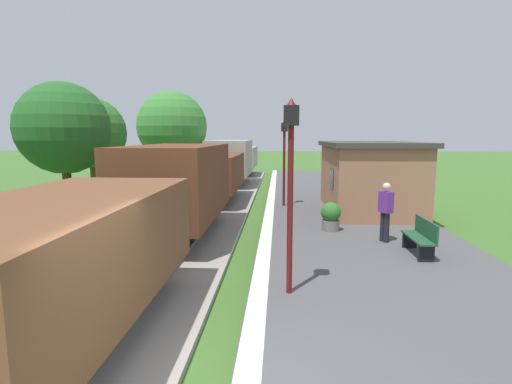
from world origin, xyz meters
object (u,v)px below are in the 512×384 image
Objects in this scene: potted_planter at (331,216)px; lamp_post_near at (291,161)px; tree_field_left at (91,133)px; tree_field_distant at (172,127)px; freight_train at (213,172)px; station_hut at (368,176)px; bench_near_hut at (421,237)px; person_waiting at (385,210)px; lamp_post_far at (284,147)px; bench_down_platform at (349,185)px; tree_trackside_far at (63,129)px.

potted_planter is 0.25× the size of lamp_post_near.
tree_field_left is 0.84× the size of tree_field_distant.
station_hut is (6.80, -2.53, 0.13)m from freight_train.
tree_field_left is at bearing 145.51° from bench_near_hut.
freight_train is at bearing 159.56° from station_hut.
bench_near_hut is 0.88× the size of person_waiting.
tree_field_distant is at bearing 131.17° from lamp_post_far.
tree_trackside_far is at bearing -143.26° from bench_down_platform.
station_hut reaches higher than bench_near_hut.
freight_train reaches higher than potted_planter.
person_waiting is 14.64m from tree_field_left.
tree_trackside_far reaches higher than freight_train.
potted_planter is at bearing 0.23° from tree_trackside_far.
station_hut is 1.13× the size of tree_field_left.
lamp_post_far is at bearing 108.33° from potted_planter.
lamp_post_near reaches higher than potted_planter.
lamp_post_near is at bearing -68.07° from tree_field_distant.
person_waiting is (-0.59, -9.13, 0.46)m from bench_down_platform.
freight_train is 4.03m from lamp_post_far.
station_hut is 0.95× the size of tree_field_distant.
tree_trackside_far is (-7.18, -4.43, 0.69)m from lamp_post_far.
bench_down_platform is 9.17m from person_waiting.
bench_near_hut is at bearing 37.81° from lamp_post_near.
bench_down_platform is at bearing 75.24° from lamp_post_near.
tree_trackside_far reaches higher than station_hut.
station_hut is 3.68m from lamp_post_far.
lamp_post_near is 0.72× the size of tree_field_left.
lamp_post_near reaches higher than freight_train.
tree_field_left reaches higher than bench_near_hut.
tree_field_distant reaches higher than tree_field_left.
potted_planter is at bearing -103.99° from bench_down_platform.
freight_train is 19.06× the size of person_waiting.
person_waiting reaches higher than bench_near_hut.
tree_field_distant reaches higher than freight_train.
freight_train reaches higher than bench_near_hut.
potted_planter is at bearing 128.66° from bench_near_hut.
potted_planter is 0.25× the size of lamp_post_far.
lamp_post_near is at bearing -105.92° from potted_planter.
person_waiting is at bearing -42.71° from potted_planter.
tree_trackside_far reaches higher than lamp_post_near.
tree_field_left is (-2.28, 6.43, -0.08)m from tree_trackside_far.
bench_down_platform is at bearing 6.57° from tree_field_left.
freight_train is 5.34× the size of tree_field_distant.
lamp_post_far reaches higher than bench_down_platform.
potted_planter is at bearing -30.36° from tree_field_left.
potted_planter is (-1.96, -7.87, 0.00)m from bench_down_platform.
bench_near_hut is 0.30× the size of tree_trackside_far.
potted_planter is 0.15× the size of tree_field_distant.
tree_trackside_far is at bearing 144.77° from lamp_post_near.
tree_field_distant is at bearing -81.42° from person_waiting.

